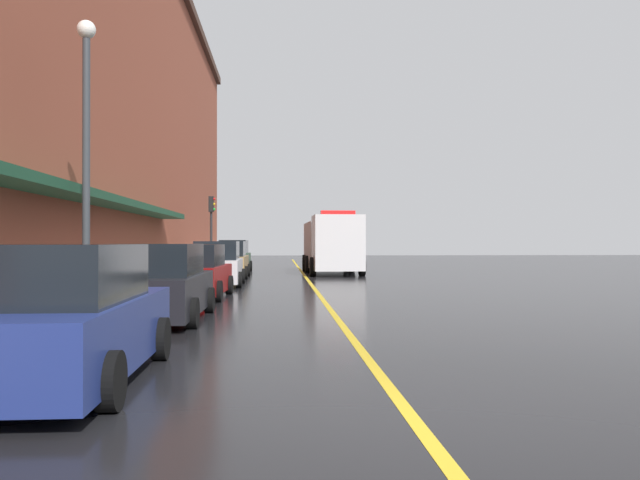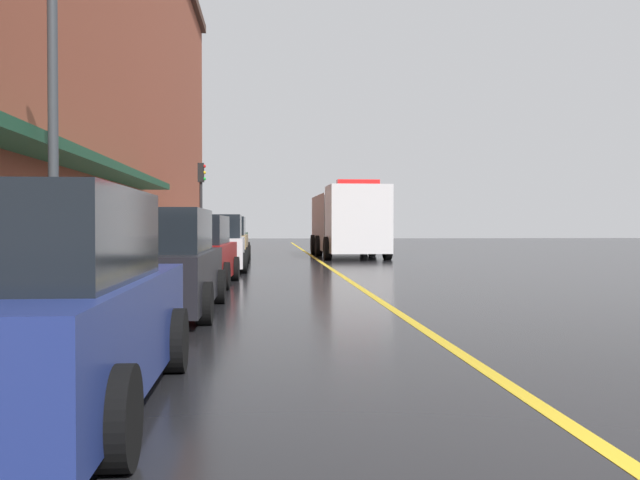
% 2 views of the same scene
% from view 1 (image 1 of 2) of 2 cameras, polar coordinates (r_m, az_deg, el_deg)
% --- Properties ---
extents(ground_plane, '(112.00, 112.00, 0.00)m').
position_cam_1_polar(ground_plane, '(31.09, -1.19, -3.49)').
color(ground_plane, black).
extents(sidewalk_left, '(2.40, 70.00, 0.15)m').
position_cam_1_polar(sidewalk_left, '(31.44, -12.57, -3.31)').
color(sidewalk_left, '#ADA8A0').
rests_on(sidewalk_left, ground).
extents(lane_center_stripe, '(0.16, 70.00, 0.01)m').
position_cam_1_polar(lane_center_stripe, '(31.09, -1.19, -3.48)').
color(lane_center_stripe, gold).
rests_on(lane_center_stripe, ground).
extents(brick_building_left, '(9.94, 64.00, 17.72)m').
position_cam_1_polar(brick_building_left, '(32.56, -22.83, 12.39)').
color(brick_building_left, brown).
rests_on(brick_building_left, ground).
extents(parked_car_0, '(2.06, 4.73, 1.74)m').
position_cam_1_polar(parked_car_0, '(8.62, -21.93, -6.54)').
color(parked_car_0, navy).
rests_on(parked_car_0, ground).
extents(parked_car_1, '(2.00, 4.76, 1.74)m').
position_cam_1_polar(parked_car_1, '(14.82, -13.97, -3.91)').
color(parked_car_1, black).
rests_on(parked_car_1, ground).
extents(parked_car_2, '(2.25, 4.66, 1.71)m').
position_cam_1_polar(parked_car_2, '(20.55, -11.27, -2.92)').
color(parked_car_2, maroon).
rests_on(parked_car_2, ground).
extents(parked_car_3, '(2.13, 4.73, 1.82)m').
position_cam_1_polar(parked_car_3, '(26.27, -9.16, -2.23)').
color(parked_car_3, silver).
rests_on(parked_car_3, ground).
extents(parked_car_4, '(2.02, 4.74, 1.83)m').
position_cam_1_polar(parked_car_4, '(32.08, -8.20, -1.86)').
color(parked_car_4, '#A5844C').
rests_on(parked_car_4, ground).
extents(parked_car_5, '(1.98, 4.81, 1.91)m').
position_cam_1_polar(parked_car_5, '(38.14, -7.71, -1.55)').
color(parked_car_5, '#2D5133').
rests_on(parked_car_5, ground).
extents(box_truck, '(3.09, 9.25, 3.44)m').
position_cam_1_polar(box_truck, '(36.65, 1.00, -0.42)').
color(box_truck, silver).
rests_on(box_truck, ground).
extents(parking_meter_0, '(0.14, 0.18, 1.33)m').
position_cam_1_polar(parking_meter_0, '(10.31, -26.64, -4.14)').
color(parking_meter_0, '#4C4C51').
rests_on(parking_meter_0, sidewalk_left).
extents(parking_meter_1, '(0.14, 0.18, 1.33)m').
position_cam_1_polar(parking_meter_1, '(28.30, -11.82, -1.66)').
color(parking_meter_1, '#4C4C51').
rests_on(parking_meter_1, sidewalk_left).
extents(parking_meter_2, '(0.14, 0.18, 1.33)m').
position_cam_1_polar(parking_meter_2, '(12.39, -22.62, -3.49)').
color(parking_meter_2, '#4C4C51').
rests_on(parking_meter_2, sidewalk_left).
extents(parking_meter_3, '(0.14, 0.18, 1.33)m').
position_cam_1_polar(parking_meter_3, '(17.35, -17.06, -2.56)').
color(parking_meter_3, '#4C4C51').
rests_on(parking_meter_3, sidewalk_left).
extents(street_lamp_left, '(0.44, 0.44, 6.94)m').
position_cam_1_polar(street_lamp_left, '(16.36, -20.25, 9.04)').
color(street_lamp_left, '#33383D').
rests_on(street_lamp_left, sidewalk_left).
extents(traffic_light_near, '(0.38, 0.36, 4.30)m').
position_cam_1_polar(traffic_light_near, '(37.40, -9.73, 1.90)').
color(traffic_light_near, '#232326').
rests_on(traffic_light_near, sidewalk_left).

